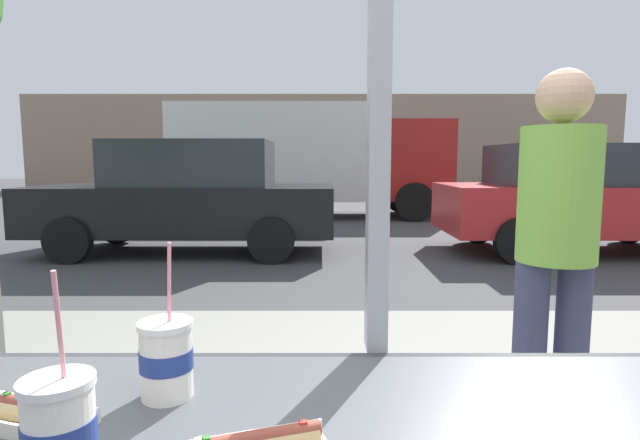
{
  "coord_description": "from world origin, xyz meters",
  "views": [
    {
      "loc": [
        -0.14,
        -1.13,
        1.41
      ],
      "look_at": [
        -0.14,
        2.55,
        0.97
      ],
      "focal_mm": 28.3,
      "sensor_mm": 36.0,
      "label": 1
    }
  ],
  "objects_px": {
    "soda_cup_left": "(60,432)",
    "hotdog_tray_near": "(23,412)",
    "soda_cup_right": "(167,358)",
    "pedestrian": "(557,239)",
    "box_truck": "(308,156)",
    "parked_car_black": "(188,196)",
    "parked_car_red": "(578,198)"
  },
  "relations": [
    {
      "from": "soda_cup_left",
      "to": "hotdog_tray_near",
      "type": "bearing_deg",
      "value": 132.4
    },
    {
      "from": "soda_cup_right",
      "to": "box_truck",
      "type": "height_order",
      "value": "box_truck"
    },
    {
      "from": "hotdog_tray_near",
      "to": "parked_car_red",
      "type": "height_order",
      "value": "parked_car_red"
    },
    {
      "from": "soda_cup_right",
      "to": "pedestrian",
      "type": "xyz_separation_m",
      "value": [
        1.29,
        1.13,
        0.05
      ]
    },
    {
      "from": "parked_car_black",
      "to": "pedestrian",
      "type": "relative_size",
      "value": 2.75
    },
    {
      "from": "pedestrian",
      "to": "soda_cup_right",
      "type": "bearing_deg",
      "value": -138.62
    },
    {
      "from": "soda_cup_left",
      "to": "parked_car_black",
      "type": "distance_m",
      "value": 7.17
    },
    {
      "from": "parked_car_red",
      "to": "parked_car_black",
      "type": "bearing_deg",
      "value": 180.0
    },
    {
      "from": "soda_cup_left",
      "to": "hotdog_tray_near",
      "type": "height_order",
      "value": "soda_cup_left"
    },
    {
      "from": "pedestrian",
      "to": "box_truck",
      "type": "bearing_deg",
      "value": 96.98
    },
    {
      "from": "box_truck",
      "to": "pedestrian",
      "type": "distance_m",
      "value": 10.63
    },
    {
      "from": "parked_car_red",
      "to": "pedestrian",
      "type": "distance_m",
      "value": 6.3
    },
    {
      "from": "hotdog_tray_near",
      "to": "pedestrian",
      "type": "xyz_separation_m",
      "value": [
        1.51,
        1.24,
        0.11
      ]
    },
    {
      "from": "parked_car_black",
      "to": "pedestrian",
      "type": "bearing_deg",
      "value": -61.65
    },
    {
      "from": "hotdog_tray_near",
      "to": "box_truck",
      "type": "distance_m",
      "value": 11.8
    },
    {
      "from": "soda_cup_left",
      "to": "parked_car_black",
      "type": "relative_size",
      "value": 0.07
    },
    {
      "from": "parked_car_black",
      "to": "parked_car_red",
      "type": "xyz_separation_m",
      "value": [
        5.94,
        -0.0,
        -0.02
      ]
    },
    {
      "from": "soda_cup_left",
      "to": "soda_cup_right",
      "type": "distance_m",
      "value": 0.29
    },
    {
      "from": "soda_cup_left",
      "to": "hotdog_tray_near",
      "type": "relative_size",
      "value": 1.2
    },
    {
      "from": "soda_cup_right",
      "to": "pedestrian",
      "type": "bearing_deg",
      "value": 41.38
    },
    {
      "from": "soda_cup_left",
      "to": "soda_cup_right",
      "type": "xyz_separation_m",
      "value": [
        0.06,
        0.28,
        -0.01
      ]
    },
    {
      "from": "parked_car_red",
      "to": "box_truck",
      "type": "relative_size",
      "value": 0.62
    },
    {
      "from": "hotdog_tray_near",
      "to": "soda_cup_left",
      "type": "bearing_deg",
      "value": -47.6
    },
    {
      "from": "soda_cup_left",
      "to": "hotdog_tray_near",
      "type": "distance_m",
      "value": 0.24
    },
    {
      "from": "hotdog_tray_near",
      "to": "box_truck",
      "type": "xyz_separation_m",
      "value": [
        0.22,
        11.79,
        0.55
      ]
    },
    {
      "from": "parked_car_black",
      "to": "parked_car_red",
      "type": "relative_size",
      "value": 1.08
    },
    {
      "from": "soda_cup_left",
      "to": "hotdog_tray_near",
      "type": "xyz_separation_m",
      "value": [
        -0.16,
        0.17,
        -0.06
      ]
    },
    {
      "from": "box_truck",
      "to": "parked_car_black",
      "type": "bearing_deg",
      "value": -108.95
    },
    {
      "from": "soda_cup_right",
      "to": "parked_car_black",
      "type": "relative_size",
      "value": 0.07
    },
    {
      "from": "soda_cup_left",
      "to": "parked_car_black",
      "type": "xyz_separation_m",
      "value": [
        -1.65,
        6.98,
        -0.17
      ]
    },
    {
      "from": "soda_cup_left",
      "to": "pedestrian",
      "type": "xyz_separation_m",
      "value": [
        1.35,
        1.41,
        0.05
      ]
    },
    {
      "from": "hotdog_tray_near",
      "to": "pedestrian",
      "type": "height_order",
      "value": "pedestrian"
    }
  ]
}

